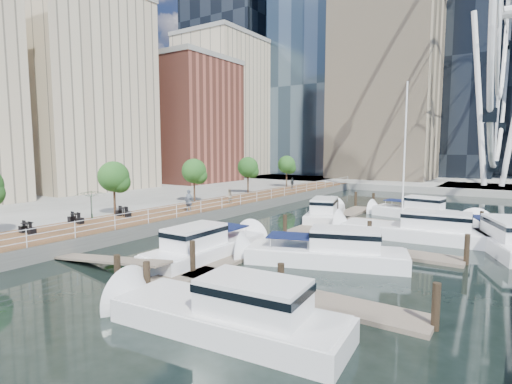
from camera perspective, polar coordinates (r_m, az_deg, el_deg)
The scene contains 18 objects.
ground at distance 25.43m, azimuth -10.96°, elevation -9.10°, with size 520.00×520.00×0.00m, color black.
boardwalk at distance 42.19m, azimuth -5.43°, elevation -2.19°, with size 6.00×60.00×1.00m, color brown.
seawall at distance 40.39m, azimuth -2.12°, elevation -2.54°, with size 0.25×60.00×1.00m, color #595954.
land_inland at distance 62.67m, azimuth -25.01°, elevation 0.02°, with size 48.00×90.00×1.00m, color gray.
land_far at distance 120.82m, azimuth 25.30°, elevation 2.75°, with size 200.00×114.00×1.00m, color gray.
pier at distance 69.77m, azimuth 30.70°, elevation 0.31°, with size 14.00×12.00×1.00m, color gray.
railing at distance 40.30m, azimuth -2.24°, elevation -1.09°, with size 0.10×60.00×1.05m, color white, non-canonical shape.
floating_docks at distance 29.60m, azimuth 14.52°, elevation -6.02°, with size 16.00×34.00×2.60m.
midrise_condos at distance 67.73m, azimuth -15.69°, elevation 11.75°, with size 19.00×67.00×28.00m.
ferris_wheel at distance 72.10m, azimuth 31.91°, elevation 20.83°, with size 5.80×45.60×47.80m.
street_trees at distance 42.61m, azimuth -8.85°, elevation 2.97°, with size 2.60×42.60×4.60m.
cafe_tables at distance 32.13m, azimuth -27.00°, elevation -3.95°, with size 2.50×13.70×0.74m.
yacht_foreground at distance 23.92m, azimuth 9.87°, elevation -10.08°, with size 2.68×10.01×2.15m, color white, non-canonical shape.
pedestrian_near at distance 36.57m, azimuth -9.59°, elevation -1.20°, with size 0.72×0.47×1.97m, color #485160.
pedestrian_mid at distance 41.00m, azimuth -3.87°, elevation -0.63°, with size 0.75×0.58×1.54m, color gray.
pedestrian_far at distance 56.00m, azimuth 5.21°, elevation 1.26°, with size 0.95×0.40×1.63m, color #353C42.
moored_yachts at distance 30.59m, azimuth 18.98°, elevation -6.71°, with size 20.63×32.67×11.50m.
cafe_seating at distance 30.58m, azimuth -31.31°, elevation -3.06°, with size 5.69×12.97×2.58m.
Camera 1 is at (17.28, -17.42, 6.70)m, focal length 28.00 mm.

